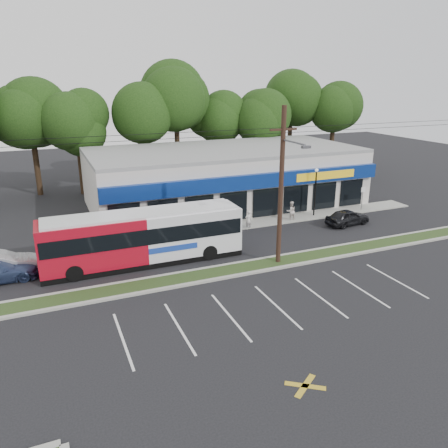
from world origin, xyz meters
TOP-DOWN VIEW (x-y plane):
  - ground at (0.00, 0.00)m, footprint 120.00×120.00m
  - grass_strip at (0.00, 1.00)m, footprint 40.00×1.60m
  - curb_south at (0.00, 0.15)m, footprint 40.00×0.25m
  - curb_north at (0.00, 1.85)m, footprint 40.00×0.25m
  - sidewalk at (5.00, 9.00)m, footprint 32.00×2.20m
  - strip_mall at (5.50, 15.91)m, footprint 25.00×12.55m
  - utility_pole at (2.83, 0.93)m, footprint 50.00×2.77m
  - lamp_post at (11.00, 8.80)m, footprint 0.30×0.30m
  - sign_post at (16.00, 8.57)m, footprint 0.45×0.10m
  - tree_line at (4.00, 26.00)m, footprint 46.76×6.76m
  - metrobus at (-4.98, 4.50)m, footprint 12.85×2.79m
  - car_dark at (12.20, 5.73)m, footprint 4.04×2.00m
  - pedestrian_a at (4.20, 7.93)m, footprint 0.61×0.45m
  - pedestrian_b at (8.47, 8.50)m, footprint 0.85×0.67m

SIDE VIEW (x-z plane):
  - ground at x=0.00m, z-range 0.00..0.00m
  - sidewalk at x=5.00m, z-range 0.00..0.10m
  - grass_strip at x=0.00m, z-range 0.00..0.12m
  - curb_south at x=0.00m, z-range 0.00..0.14m
  - curb_north at x=0.00m, z-range 0.00..0.14m
  - car_dark at x=12.20m, z-range 0.00..1.32m
  - pedestrian_a at x=4.20m, z-range 0.00..1.54m
  - pedestrian_b at x=8.47m, z-range 0.00..1.70m
  - sign_post at x=16.00m, z-range 0.44..2.67m
  - metrobus at x=-4.98m, z-range 0.10..3.55m
  - strip_mall at x=5.50m, z-range 0.00..5.30m
  - lamp_post at x=11.00m, z-range 0.55..4.80m
  - utility_pole at x=2.83m, z-range 0.41..10.41m
  - tree_line at x=4.00m, z-range 2.50..14.33m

